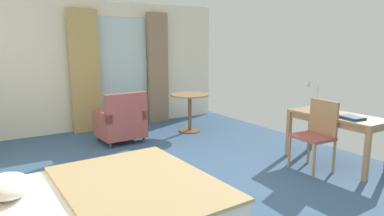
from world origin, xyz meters
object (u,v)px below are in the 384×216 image
object	(u,v)px
desk_lamp	(311,90)
closed_book	(352,118)
armchair_by_window	(121,122)
round_cafe_table	(190,104)
desk_chair	(317,131)
bed	(97,216)
writing_desk	(337,121)

from	to	relation	value
desk_lamp	closed_book	world-z (taller)	desk_lamp
armchair_by_window	round_cafe_table	world-z (taller)	armchair_by_window
desk_lamp	desk_chair	bearing A→B (deg)	-127.83
bed	closed_book	xyz separation A→B (m)	(3.38, -0.10, 0.48)
writing_desk	desk_lamp	distance (m)	0.57
writing_desk	round_cafe_table	world-z (taller)	round_cafe_table
writing_desk	desk_chair	size ratio (longest dim) A/B	1.37
writing_desk	closed_book	world-z (taller)	closed_book
round_cafe_table	bed	bearing A→B (deg)	-133.44
bed	desk_lamp	world-z (taller)	desk_lamp
desk_chair	armchair_by_window	world-z (taller)	desk_chair
bed	closed_book	bearing A→B (deg)	-1.76
bed	round_cafe_table	size ratio (longest dim) A/B	2.66
closed_book	armchair_by_window	world-z (taller)	armchair_by_window
armchair_by_window	round_cafe_table	distance (m)	1.42
desk_chair	closed_book	xyz separation A→B (m)	(0.31, -0.29, 0.20)
bed	desk_chair	world-z (taller)	desk_chair
desk_lamp	armchair_by_window	size ratio (longest dim) A/B	0.56
writing_desk	round_cafe_table	bearing A→B (deg)	106.31
writing_desk	armchair_by_window	world-z (taller)	armchair_by_window
closed_book	desk_chair	bearing A→B (deg)	144.63
closed_book	armchair_by_window	bearing A→B (deg)	133.89
desk_chair	desk_lamp	distance (m)	0.68
closed_book	desk_lamp	bearing A→B (deg)	99.41
bed	round_cafe_table	bearing A→B (deg)	46.56
writing_desk	round_cafe_table	xyz separation A→B (m)	(-0.78, 2.66, -0.08)
desk_lamp	round_cafe_table	world-z (taller)	desk_lamp
bed	writing_desk	xyz separation A→B (m)	(3.47, 0.18, 0.37)
desk_chair	round_cafe_table	size ratio (longest dim) A/B	1.26
bed	writing_desk	distance (m)	3.50
desk_chair	desk_lamp	size ratio (longest dim) A/B	1.90
round_cafe_table	closed_book	bearing A→B (deg)	-76.84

